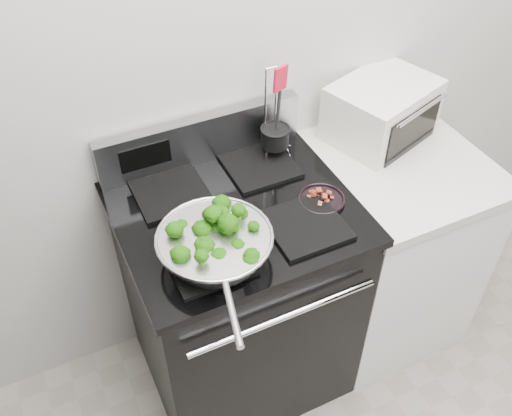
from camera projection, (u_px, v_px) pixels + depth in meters
back_wall at (273, 37)px, 1.95m from camera, size 4.00×0.02×2.70m
gas_range at (238, 295)px, 2.22m from camera, size 0.79×0.69×1.13m
counter at (384, 245)px, 2.45m from camera, size 0.62×0.68×0.92m
skillet at (215, 244)px, 1.71m from camera, size 0.36×0.56×0.08m
broccoli_pile at (214, 239)px, 1.70m from camera, size 0.28×0.28×0.10m
bacon_plate at (322, 197)px, 1.92m from camera, size 0.16×0.16×0.04m
utensil_holder at (275, 141)px, 2.07m from camera, size 0.12×0.12×0.37m
toaster_oven at (382, 110)px, 2.19m from camera, size 0.46×0.40×0.22m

